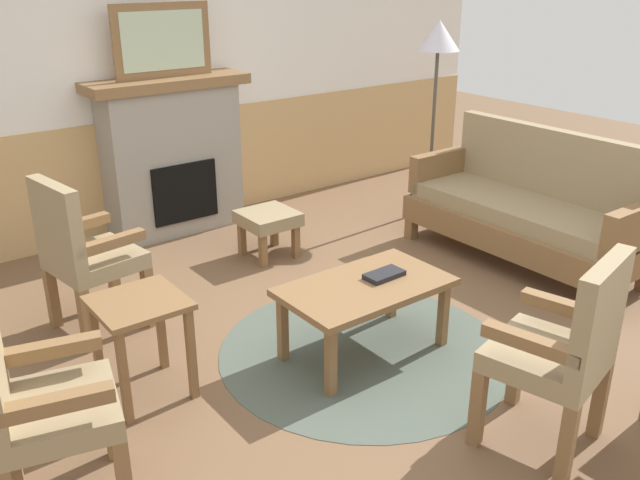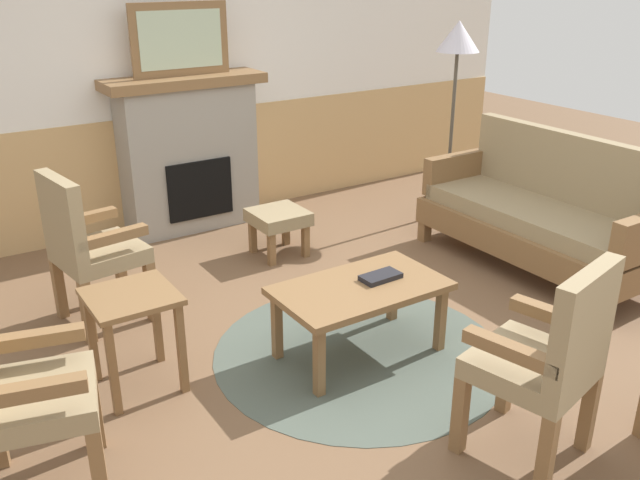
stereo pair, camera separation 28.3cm
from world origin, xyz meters
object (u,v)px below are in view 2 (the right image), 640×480
(couch, at_px, (540,216))
(coffee_table, at_px, (360,294))
(armchair_front_center, at_px, (549,355))
(armchair_by_window_left, at_px, (87,243))
(side_table, at_px, (133,314))
(fireplace, at_px, (189,153))
(book_on_table, at_px, (381,277))
(footstool, at_px, (278,220))
(floor_lamp_by_couch, at_px, (458,49))
(framed_picture, at_px, (180,39))
(armchair_near_fireplace, at_px, (13,384))

(couch, relative_size, coffee_table, 1.88)
(couch, xyz_separation_m, armchair_front_center, (-1.68, -1.44, 0.14))
(armchair_by_window_left, bearing_deg, armchair_front_center, -60.95)
(armchair_by_window_left, relative_size, side_table, 1.78)
(fireplace, distance_m, couch, 2.84)
(fireplace, xyz_separation_m, armchair_by_window_left, (-1.20, -1.25, -0.11))
(coffee_table, bearing_deg, book_on_table, 0.57)
(footstool, bearing_deg, armchair_front_center, -93.94)
(armchair_front_center, height_order, floor_lamp_by_couch, floor_lamp_by_couch)
(book_on_table, bearing_deg, framed_picture, 92.67)
(fireplace, relative_size, footstool, 3.25)
(framed_picture, relative_size, armchair_front_center, 0.82)
(floor_lamp_by_couch, bearing_deg, armchair_front_center, -125.71)
(couch, bearing_deg, fireplace, 129.60)
(floor_lamp_by_couch, bearing_deg, side_table, -160.96)
(framed_picture, xyz_separation_m, armchair_front_center, (0.12, -3.62, -1.02))
(armchair_near_fireplace, bearing_deg, couch, 6.38)
(footstool, bearing_deg, fireplace, 108.21)
(fireplace, height_order, armchair_by_window_left, fireplace)
(book_on_table, distance_m, footstool, 1.54)
(side_table, bearing_deg, book_on_table, -15.95)
(armchair_by_window_left, relative_size, armchair_front_center, 1.00)
(footstool, xyz_separation_m, floor_lamp_by_couch, (1.73, -0.02, 1.17))
(couch, distance_m, armchair_near_fireplace, 3.69)
(coffee_table, xyz_separation_m, footstool, (0.34, 1.52, -0.10))
(book_on_table, height_order, armchair_near_fireplace, armchair_near_fireplace)
(fireplace, xyz_separation_m, armchair_front_center, (0.12, -3.62, -0.11))
(fireplace, height_order, footstool, fireplace)
(book_on_table, xyz_separation_m, footstool, (0.19, 1.52, -0.17))
(side_table, bearing_deg, armchair_by_window_left, 89.19)
(armchair_near_fireplace, height_order, armchair_by_window_left, same)
(coffee_table, height_order, armchair_front_center, armchair_front_center)
(armchair_near_fireplace, relative_size, floor_lamp_by_couch, 0.58)
(framed_picture, height_order, armchair_near_fireplace, framed_picture)
(framed_picture, bearing_deg, floor_lamp_by_couch, -25.10)
(armchair_near_fireplace, xyz_separation_m, floor_lamp_by_couch, (3.91, 1.63, 0.91))
(armchair_near_fireplace, bearing_deg, fireplace, 54.22)
(fireplace, xyz_separation_m, armchair_near_fireplace, (-1.87, -2.59, -0.11))
(fireplace, height_order, coffee_table, fireplace)
(coffee_table, relative_size, armchair_by_window_left, 0.98)
(footstool, distance_m, side_table, 1.90)
(fireplace, xyz_separation_m, book_on_table, (0.11, -2.46, -0.20))
(framed_picture, relative_size, armchair_by_window_left, 0.82)
(book_on_table, relative_size, footstool, 0.59)
(couch, relative_size, armchair_front_center, 1.84)
(armchair_front_center, bearing_deg, floor_lamp_by_couch, 54.29)
(framed_picture, distance_m, armchair_by_window_left, 2.01)
(armchair_front_center, bearing_deg, couch, 40.71)
(armchair_near_fireplace, bearing_deg, footstool, 37.19)
(fireplace, distance_m, floor_lamp_by_couch, 2.39)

